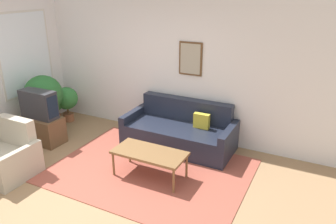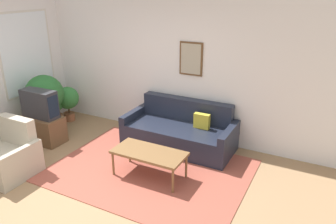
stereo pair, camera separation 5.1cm
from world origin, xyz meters
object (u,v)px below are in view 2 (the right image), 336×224
at_px(coffee_table, 149,154).
at_px(tv, 40,104).
at_px(armchair, 7,157).
at_px(potted_plant_tall, 45,95).
at_px(couch, 180,132).

xyz_separation_m(coffee_table, tv, (-2.40, 0.14, 0.36)).
height_order(armchair, potted_plant_tall, potted_plant_tall).
bearing_deg(potted_plant_tall, couch, 12.66).
xyz_separation_m(couch, coffee_table, (0.02, -1.15, 0.11)).
relative_size(coffee_table, potted_plant_tall, 0.97).
height_order(tv, potted_plant_tall, potted_plant_tall).
height_order(couch, potted_plant_tall, potted_plant_tall).
height_order(coffee_table, potted_plant_tall, potted_plant_tall).
xyz_separation_m(tv, armchair, (0.38, -1.08, -0.48)).
bearing_deg(coffee_table, armchair, -155.21).
distance_m(coffee_table, armchair, 2.23).
bearing_deg(couch, potted_plant_tall, -167.34).
distance_m(coffee_table, tv, 2.43).
relative_size(couch, tv, 2.86).
bearing_deg(potted_plant_tall, tv, -53.16).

